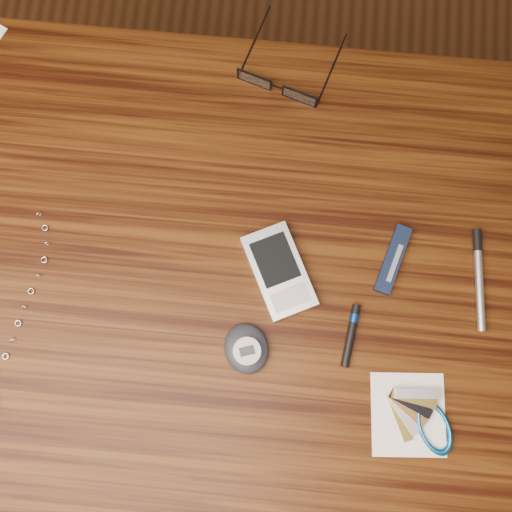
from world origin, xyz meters
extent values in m
plane|color=#472814|center=(0.00, 0.00, 0.00)|extent=(3.80, 3.80, 0.00)
cube|color=#3C1F09|center=(0.00, 0.00, 0.73)|extent=(1.00, 0.70, 0.03)
cylinder|color=#4C2814|center=(0.45, -0.30, 0.36)|extent=(0.05, 0.05, 0.71)
cylinder|color=#4C2814|center=(-0.45, 0.30, 0.36)|extent=(0.05, 0.05, 0.71)
cylinder|color=#4C2814|center=(0.45, 0.30, 0.36)|extent=(0.05, 0.05, 0.71)
cube|color=black|center=(0.04, 0.28, 0.76)|extent=(0.05, 0.02, 0.03)
cube|color=silver|center=(0.04, 0.28, 0.76)|extent=(0.05, 0.01, 0.02)
cylinder|color=black|center=(0.03, 0.35, 0.75)|extent=(0.04, 0.12, 0.00)
cube|color=black|center=(0.10, 0.26, 0.76)|extent=(0.05, 0.02, 0.03)
cube|color=silver|center=(0.10, 0.26, 0.76)|extent=(0.05, 0.01, 0.02)
cylinder|color=black|center=(0.15, 0.31, 0.75)|extent=(0.04, 0.12, 0.00)
cube|color=black|center=(0.07, 0.27, 0.77)|extent=(0.02, 0.01, 0.00)
torus|color=silver|center=(-0.25, -0.13, 0.75)|extent=(0.01, 0.01, 0.00)
torus|color=silver|center=(-0.24, -0.11, 0.75)|extent=(0.01, 0.01, 0.01)
torus|color=silver|center=(-0.24, -0.09, 0.75)|extent=(0.01, 0.01, 0.00)
torus|color=silver|center=(-0.23, -0.07, 0.75)|extent=(0.01, 0.01, 0.01)
torus|color=silver|center=(-0.23, -0.05, 0.75)|extent=(0.01, 0.01, 0.00)
torus|color=silver|center=(-0.22, -0.03, 0.75)|extent=(0.01, 0.00, 0.01)
torus|color=silver|center=(-0.22, 0.00, 0.75)|extent=(0.01, 0.01, 0.00)
torus|color=silver|center=(-0.22, 0.02, 0.75)|extent=(0.01, 0.00, 0.01)
torus|color=silver|center=(-0.22, 0.04, 0.75)|extent=(0.01, 0.01, 0.00)
torus|color=silver|center=(-0.24, 0.06, 0.75)|extent=(0.01, 0.01, 0.01)
cube|color=silver|center=(0.10, 0.01, 0.76)|extent=(0.11, 0.14, 0.02)
cube|color=black|center=(0.09, 0.02, 0.77)|extent=(0.07, 0.08, 0.00)
cube|color=#A2A5AA|center=(0.11, -0.03, 0.77)|extent=(0.06, 0.05, 0.00)
ellipsoid|color=black|center=(0.06, -0.10, 0.76)|extent=(0.08, 0.08, 0.02)
cylinder|color=#A4A8AB|center=(0.07, -0.10, 0.77)|extent=(0.04, 0.04, 0.00)
cube|color=black|center=(0.07, -0.10, 0.78)|extent=(0.02, 0.02, 0.00)
cube|color=white|center=(0.28, -0.16, 0.75)|extent=(0.10, 0.11, 0.00)
torus|color=#105EA4|center=(0.31, -0.17, 0.76)|extent=(0.08, 0.08, 0.01)
cube|color=olive|center=(0.27, -0.16, 0.75)|extent=(0.04, 0.06, 0.00)
cube|color=silver|center=(0.27, -0.16, 0.75)|extent=(0.05, 0.05, 0.00)
cube|color=#A7763B|center=(0.28, -0.15, 0.76)|extent=(0.05, 0.04, 0.00)
cube|color=black|center=(0.28, -0.15, 0.76)|extent=(0.06, 0.03, 0.00)
cube|color=olive|center=(0.28, -0.14, 0.76)|extent=(0.06, 0.02, 0.00)
cube|color=silver|center=(0.29, -0.13, 0.76)|extent=(0.06, 0.02, 0.00)
cube|color=black|center=(0.25, 0.04, 0.76)|extent=(0.05, 0.10, 0.01)
cube|color=white|center=(0.25, 0.03, 0.76)|extent=(0.02, 0.05, 0.00)
cylinder|color=#ABABAF|center=(0.36, 0.02, 0.76)|extent=(0.02, 0.14, 0.01)
cylinder|color=black|center=(0.36, 0.08, 0.76)|extent=(0.01, 0.03, 0.01)
cylinder|color=black|center=(0.20, -0.07, 0.76)|extent=(0.02, 0.08, 0.01)
cylinder|color=#1041A9|center=(0.20, -0.04, 0.76)|extent=(0.01, 0.01, 0.01)
camera|label=1|loc=(0.08, -0.15, 1.59)|focal=45.00mm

